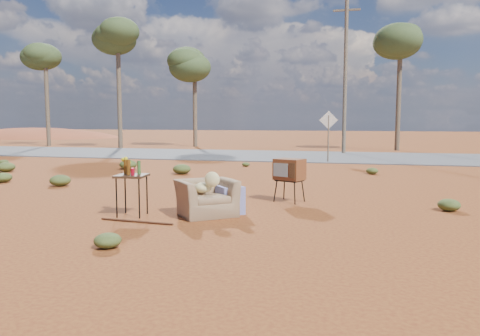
# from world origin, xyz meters

# --- Properties ---
(ground) EXTENTS (140.00, 140.00, 0.00)m
(ground) POSITION_xyz_m (0.00, 0.00, 0.00)
(ground) COLOR brown
(ground) RESTS_ON ground
(highway) EXTENTS (140.00, 7.00, 0.04)m
(highway) POSITION_xyz_m (0.00, 15.00, 0.02)
(highway) COLOR #565659
(highway) RESTS_ON ground
(dirt_mound) EXTENTS (26.00, 18.00, 2.00)m
(dirt_mound) POSITION_xyz_m (-30.00, 34.00, 0.00)
(dirt_mound) COLOR #9D4525
(dirt_mound) RESTS_ON ground
(armchair) EXTENTS (1.33, 1.37, 0.92)m
(armchair) POSITION_xyz_m (0.00, 0.27, 0.43)
(armchair) COLOR #816446
(armchair) RESTS_ON ground
(tv_unit) EXTENTS (0.73, 0.66, 0.96)m
(tv_unit) POSITION_xyz_m (1.25, 2.05, 0.71)
(tv_unit) COLOR black
(tv_unit) RESTS_ON ground
(side_table) EXTENTS (0.60, 0.60, 1.09)m
(side_table) POSITION_xyz_m (-1.46, -0.14, 0.81)
(side_table) COLOR #372414
(side_table) RESTS_ON ground
(rusty_bar) EXTENTS (1.44, 0.17, 0.04)m
(rusty_bar) POSITION_xyz_m (-1.08, -0.69, 0.02)
(rusty_bar) COLOR #492313
(rusty_bar) RESTS_ON ground
(road_sign) EXTENTS (0.78, 0.06, 2.19)m
(road_sign) POSITION_xyz_m (1.50, 12.00, 1.50)
(road_sign) COLOR brown
(road_sign) RESTS_ON ground
(eucalyptus_far_left) EXTENTS (3.20, 3.20, 7.10)m
(eucalyptus_far_left) POSITION_xyz_m (-18.00, 20.00, 5.94)
(eucalyptus_far_left) COLOR brown
(eucalyptus_far_left) RESTS_ON ground
(eucalyptus_left) EXTENTS (3.20, 3.20, 8.10)m
(eucalyptus_left) POSITION_xyz_m (-12.00, 19.00, 6.92)
(eucalyptus_left) COLOR brown
(eucalyptus_left) RESTS_ON ground
(eucalyptus_near_left) EXTENTS (3.20, 3.20, 6.60)m
(eucalyptus_near_left) POSITION_xyz_m (-8.00, 22.00, 5.45)
(eucalyptus_near_left) COLOR brown
(eucalyptus_near_left) RESTS_ON ground
(eucalyptus_center) EXTENTS (3.20, 3.20, 7.60)m
(eucalyptus_center) POSITION_xyz_m (5.00, 21.00, 6.43)
(eucalyptus_center) COLOR brown
(eucalyptus_center) RESTS_ON ground
(utility_pole_center) EXTENTS (1.40, 0.20, 8.00)m
(utility_pole_center) POSITION_xyz_m (2.00, 17.50, 4.15)
(utility_pole_center) COLOR brown
(utility_pole_center) RESTS_ON ground
(scrub_patch) EXTENTS (17.49, 8.07, 0.33)m
(scrub_patch) POSITION_xyz_m (-0.82, 4.41, 0.14)
(scrub_patch) COLOR #495726
(scrub_patch) RESTS_ON ground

